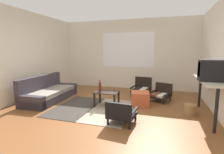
{
  "coord_description": "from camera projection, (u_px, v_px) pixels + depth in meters",
  "views": [
    {
      "loc": [
        1.45,
        -3.67,
        1.5
      ],
      "look_at": [
        0.05,
        0.8,
        0.78
      ],
      "focal_mm": 27.48,
      "sensor_mm": 36.0,
      "label": 1
    }
  ],
  "objects": [
    {
      "name": "ground_plane",
      "position": [
        100.0,
        114.0,
        4.12
      ],
      "size": [
        7.8,
        7.8,
        0.0
      ],
      "primitive_type": "plane",
      "color": "brown"
    },
    {
      "name": "far_wall_with_window",
      "position": [
        128.0,
        54.0,
        6.8
      ],
      "size": [
        5.6,
        0.13,
        2.7
      ],
      "color": "silver",
      "rests_on": "ground"
    },
    {
      "name": "side_wall_left",
      "position": [
        18.0,
        56.0,
        4.98
      ],
      "size": [
        0.12,
        6.6,
        2.7
      ],
      "primitive_type": "cube",
      "color": "silver",
      "rests_on": "ground"
    },
    {
      "name": "area_rug",
      "position": [
        93.0,
        108.0,
        4.49
      ],
      "size": [
        2.0,
        1.89,
        0.01
      ],
      "color": "#38332D",
      "rests_on": "ground"
    },
    {
      "name": "couch",
      "position": [
        49.0,
        93.0,
        5.26
      ],
      "size": [
        0.9,
        1.98,
        0.74
      ],
      "color": "#38333D",
      "rests_on": "ground"
    },
    {
      "name": "coffee_table",
      "position": [
        107.0,
        94.0,
        4.64
      ],
      "size": [
        0.64,
        0.49,
        0.41
      ],
      "color": "black",
      "rests_on": "ground"
    },
    {
      "name": "armchair_by_window",
      "position": [
        142.0,
        88.0,
        5.82
      ],
      "size": [
        0.66,
        0.7,
        0.6
      ],
      "color": "black",
      "rests_on": "ground"
    },
    {
      "name": "armchair_striped_foreground",
      "position": [
        121.0,
        113.0,
        3.51
      ],
      "size": [
        0.59,
        0.58,
        0.5
      ],
      "color": "black",
      "rests_on": "ground"
    },
    {
      "name": "armchair_corner",
      "position": [
        161.0,
        93.0,
        5.16
      ],
      "size": [
        0.69,
        0.71,
        0.52
      ],
      "color": "black",
      "rests_on": "ground"
    },
    {
      "name": "ottoman_orange",
      "position": [
        140.0,
        99.0,
        4.74
      ],
      "size": [
        0.57,
        0.57,
        0.38
      ],
      "primitive_type": "cube",
      "rotation": [
        0.0,
        0.0,
        0.18
      ],
      "color": "#BC5633",
      "rests_on": "ground"
    },
    {
      "name": "console_shelf",
      "position": [
        208.0,
        83.0,
        3.79
      ],
      "size": [
        0.42,
        1.71,
        0.89
      ],
      "color": "beige",
      "rests_on": "ground"
    },
    {
      "name": "crt_television",
      "position": [
        212.0,
        70.0,
        3.47
      ],
      "size": [
        0.5,
        0.34,
        0.43
      ],
      "color": "black",
      "rests_on": "console_shelf"
    },
    {
      "name": "clay_vase",
      "position": [
        205.0,
        71.0,
        4.14
      ],
      "size": [
        0.18,
        0.18,
        0.3
      ],
      "color": "brown",
      "rests_on": "console_shelf"
    },
    {
      "name": "glass_bottle",
      "position": [
        100.0,
        87.0,
        4.58
      ],
      "size": [
        0.07,
        0.07,
        0.32
      ],
      "color": "#5B2319",
      "rests_on": "coffee_table"
    },
    {
      "name": "wicker_basket",
      "position": [
        190.0,
        109.0,
        4.07
      ],
      "size": [
        0.26,
        0.26,
        0.24
      ],
      "primitive_type": "cylinder",
      "color": "#9E7A4C",
      "rests_on": "ground"
    }
  ]
}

